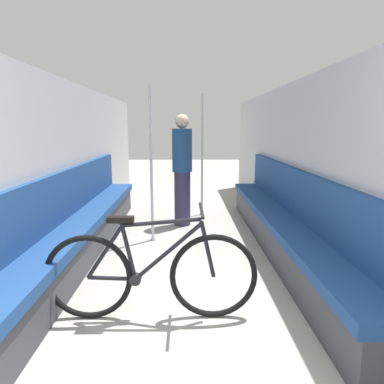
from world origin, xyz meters
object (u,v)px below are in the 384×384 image
Objects in this scene: bicycle at (151,274)px; grab_pole_near at (151,167)px; bench_seat_row_left at (82,227)px; passenger_standing at (182,169)px; grab_pole_far at (202,158)px; bench_seat_row_right at (283,226)px.

grab_pole_near is (-0.17, 1.91, 0.62)m from bicycle.
bench_seat_row_left is 1.79m from passenger_standing.
grab_pole_far is (0.72, 1.35, 0.00)m from grab_pole_near.
passenger_standing is at bearing -118.27° from grab_pole_far.
bicycle is at bearing -84.93° from grab_pole_near.
bicycle is at bearing 127.33° from passenger_standing.
passenger_standing is at bearing 134.68° from bench_seat_row_right.
grab_pole_near is at bearing 104.14° from passenger_standing.
grab_pole_near is 1.53m from grab_pole_far.
bench_seat_row_right is at bearing 176.84° from passenger_standing.
passenger_standing is (1.19, 1.23, 0.54)m from bench_seat_row_left.
grab_pole_far reaches higher than passenger_standing.
bench_seat_row_right is 2.15m from grab_pole_far.
bench_seat_row_right is 1.80m from grab_pole_near.
bench_seat_row_left is at bearing -148.33° from grab_pole_near.
bench_seat_row_left is 2.40m from bench_seat_row_right.
passenger_standing is (0.39, 0.74, -0.12)m from grab_pole_near.
grab_pole_far is 1.21× the size of passenger_standing.
grab_pole_far is (-0.88, 1.84, 0.66)m from bench_seat_row_right.
bench_seat_row_right reaches higher than bicycle.
grab_pole_near is 1.21× the size of passenger_standing.
bicycle is 3.36m from grab_pole_far.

